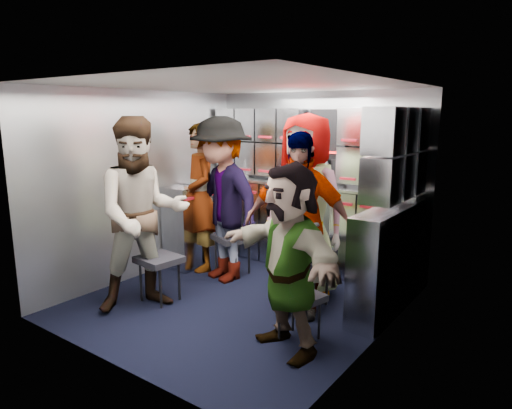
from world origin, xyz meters
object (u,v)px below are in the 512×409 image
Objects in this scene: attendant_arc_c at (305,207)px; jump_seat_near_right at (300,299)px; attendant_arc_b at (222,200)px; jump_seat_mid_right at (306,262)px; jump_seat_mid_left at (232,240)px; jump_seat_center at (313,252)px; attendant_arc_e at (289,259)px; jump_seat_near_left at (159,262)px; attendant_arc_a at (142,215)px; attendant_standing at (200,197)px; attendant_arc_d at (298,225)px.

jump_seat_near_right is at bearing -59.94° from attendant_arc_c.
attendant_arc_b is 0.98m from attendant_arc_c.
attendant_arc_b is at bearing 175.29° from jump_seat_mid_right.
attendant_arc_b is at bearing -90.00° from jump_seat_mid_left.
jump_seat_mid_left is 1.70m from jump_seat_near_right.
jump_seat_mid_right is at bearing -68.56° from jump_seat_center.
jump_seat_mid_right is 0.92m from attendant_arc_e.
jump_seat_mid_left is at bearing 84.37° from jump_seat_near_left.
attendant_arc_a is at bearing -143.09° from jump_seat_mid_right.
attendant_standing is 1.41m from attendant_arc_c.
jump_seat_near_right is at bearing -75.77° from attendant_arc_d.
attendant_arc_e is (1.44, -1.09, 0.34)m from jump_seat_mid_left.
jump_seat_center is at bearing 86.02° from attendant_arc_d.
jump_seat_mid_right reaches higher than jump_seat_near_left.
attendant_arc_a reaches higher than jump_seat_center.
jump_seat_near_left is at bearing -82.51° from attendant_arc_b.
jump_seat_near_right is 0.23× the size of attendant_arc_b.
attendant_arc_d is (-0.30, 0.45, 0.49)m from jump_seat_near_right.
attendant_arc_c is (1.41, 0.02, 0.06)m from attendant_standing.
jump_seat_near_left is at bearing -148.79° from jump_seat_mid_right.
jump_seat_near_left is 1.03m from jump_seat_mid_left.
attendant_standing is (-0.34, 0.97, 0.46)m from jump_seat_near_left.
attendant_arc_d is (1.58, -0.40, -0.02)m from attendant_standing.
jump_seat_mid_right is 0.57m from attendant_arc_c.
attendant_arc_c is (-0.17, 0.25, 0.48)m from jump_seat_mid_right.
attendant_arc_d is (1.24, 0.75, -0.06)m from attendant_arc_a.
attendant_arc_b is 1.07× the size of attendant_arc_d.
attendant_arc_e is at bearing -37.06° from jump_seat_mid_left.
attendant_arc_b reaches higher than attendant_arc_e.
attendant_arc_d is at bearing 18.40° from attendant_standing.
attendant_arc_d is (0.17, -0.61, 0.45)m from jump_seat_center.
jump_seat_center is at bearing 91.99° from attendant_arc_c.
attendant_arc_a is 1.03m from attendant_arc_b.
attendant_arc_a is 0.99× the size of attendant_arc_c.
jump_seat_mid_left is 0.53m from attendant_arc_b.
jump_seat_mid_right is at bearing 115.49° from jump_seat_near_right.
attendant_arc_a is at bearing -168.22° from attendant_arc_d.
jump_seat_near_right is at bearing -12.50° from attendant_arc_b.
attendant_arc_b is at bearing 83.19° from jump_seat_near_left.
attendant_arc_d is at bearing 0.77° from attendant_arc_b.
jump_seat_near_right is 1.70m from attendant_arc_b.
attendant_arc_c reaches higher than attendant_arc_e.
jump_seat_near_right is 0.73m from attendant_arc_d.
attendant_arc_c is (0.00, -0.18, 0.52)m from jump_seat_center.
attendant_arc_b is 0.98× the size of attendant_arc_c.
attendant_arc_c is (1.07, 1.18, 0.01)m from attendant_arc_a.
attendant_standing is 1.16× the size of attendant_arc_e.
attendant_arc_d is 0.71m from attendant_arc_e.
jump_seat_center is 1.14m from attendant_arc_b.
jump_seat_near_left is 0.99m from attendant_arc_b.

